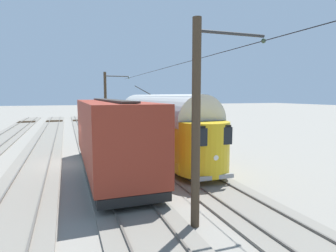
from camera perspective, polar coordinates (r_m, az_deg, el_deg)
name	(u,v)px	position (r m, az deg, el deg)	size (l,w,h in m)	color
ground_plane	(72,164)	(18.69, -18.87, -7.27)	(220.00, 220.00, 0.00)	gray
track_streetcar_siding	(162,155)	(19.99, -1.12, -5.90)	(2.80, 80.00, 0.18)	slate
track_adjacent_siding	(104,160)	(19.11, -12.77, -6.62)	(2.80, 80.00, 0.18)	slate
track_third_siding	(36,165)	(19.07, -25.02, -7.09)	(2.80, 80.00, 0.18)	slate
vintage_streetcar	(159,123)	(20.38, -1.83, 0.60)	(2.65, 16.63, 5.00)	gold
boxcar_adjacent	(111,134)	(15.62, -11.49, -1.58)	(2.96, 11.75, 3.85)	maroon
catenary_pole_foreground	(106,103)	(29.73, -12.34, 4.53)	(2.67, 0.28, 6.60)	#423323
catenary_pole_mid_near	(198,121)	(8.93, 6.09, 1.04)	(2.67, 0.28, 6.60)	#423323
overhead_wire_run	(250,44)	(10.84, 16.16, 15.55)	(2.46, 46.93, 0.18)	black
switch_stand	(146,130)	(29.03, -4.41, -0.82)	(0.50, 0.30, 1.24)	black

